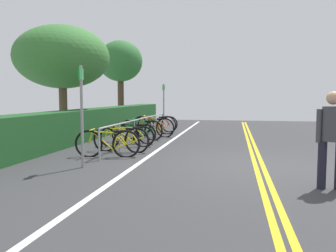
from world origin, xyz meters
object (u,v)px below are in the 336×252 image
at_px(bicycle_4, 141,130).
at_px(sign_post_far, 164,102).
at_px(bike_rack, 140,124).
at_px(bicycle_3, 133,133).
at_px(bicycle_7, 158,124).
at_px(sign_post_near, 82,106).
at_px(bicycle_0, 108,143).
at_px(pedestrian, 332,134).
at_px(bicycle_2, 127,136).
at_px(bicycle_6, 154,125).
at_px(bicycle_5, 153,127).
at_px(tree_mid, 62,58).
at_px(tree_far_right, 120,62).
at_px(bicycle_1, 121,139).

relative_size(bicycle_4, sign_post_far, 0.78).
relative_size(bike_rack, bicycle_3, 4.45).
distance_m(bicycle_7, sign_post_near, 7.76).
relative_size(bicycle_0, pedestrian, 1.03).
height_order(bicycle_2, sign_post_far, sign_post_far).
distance_m(bicycle_6, pedestrian, 9.09).
bearing_deg(bicycle_7, bicycle_0, -178.92).
distance_m(bicycle_4, bicycle_5, 0.97).
distance_m(bike_rack, bicycle_3, 0.57).
height_order(bicycle_5, sign_post_far, sign_post_far).
distance_m(bicycle_3, bicycle_6, 2.79).
bearing_deg(bike_rack, tree_mid, 80.97).
distance_m(tree_mid, tree_far_right, 6.80).
bearing_deg(bicycle_0, bicycle_1, -4.49).
bearing_deg(bicycle_0, bicycle_2, 2.06).
bearing_deg(bicycle_0, bicycle_3, 3.01).
height_order(bike_rack, sign_post_far, sign_post_far).
height_order(bicycle_3, bicycle_6, bicycle_6).
xyz_separation_m(bicycle_2, sign_post_near, (-3.18, -0.01, 1.00)).
distance_m(bicycle_0, pedestrian, 5.23).
height_order(bicycle_1, tree_far_right, tree_far_right).
bearing_deg(sign_post_far, bicycle_2, -179.01).
height_order(bicycle_7, tree_far_right, tree_far_right).
bearing_deg(bicycle_1, pedestrian, -123.31).
distance_m(bicycle_6, bicycle_7, 0.85).
bearing_deg(tree_far_right, bicycle_7, -143.52).
xyz_separation_m(bicycle_2, bicycle_7, (4.52, 0.05, 0.02)).
xyz_separation_m(bicycle_3, bicycle_7, (3.65, -0.02, 0.02)).
bearing_deg(bicycle_0, sign_post_far, 1.24).
relative_size(sign_post_near, tree_far_right, 0.47).
distance_m(bicycle_5, bicycle_6, 0.94).
bearing_deg(bicycle_4, tree_mid, 88.86).
xyz_separation_m(bicycle_4, tree_mid, (0.06, 3.01, 2.60)).
height_order(bicycle_5, tree_mid, tree_mid).
distance_m(pedestrian, tree_far_right, 15.13).
bearing_deg(bicycle_4, bike_rack, -168.22).
relative_size(bicycle_6, tree_far_right, 0.39).
xyz_separation_m(bicycle_1, tree_mid, (2.85, 3.19, 2.61)).
height_order(bike_rack, tree_mid, tree_mid).
bearing_deg(bicycle_3, bicycle_0, -176.99).
distance_m(bicycle_1, bicycle_6, 4.67).
relative_size(bike_rack, bicycle_0, 4.48).
height_order(bicycle_4, bicycle_7, bicycle_4).
bearing_deg(sign_post_near, sign_post_far, 0.71).
height_order(bike_rack, pedestrian, pedestrian).
distance_m(bicycle_1, sign_post_near, 2.39).
distance_m(bicycle_0, tree_mid, 5.49).
height_order(pedestrian, sign_post_far, sign_post_far).
height_order(pedestrian, sign_post_near, sign_post_near).
height_order(bicycle_1, bicycle_6, bicycle_6).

